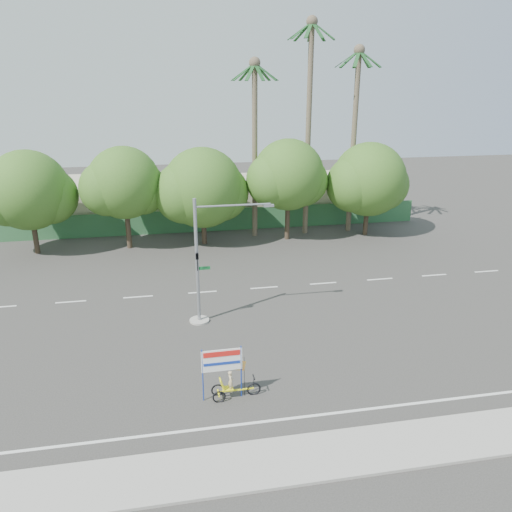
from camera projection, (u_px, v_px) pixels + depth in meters
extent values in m
plane|color=#33302D|center=(256.00, 353.00, 24.60)|extent=(120.00, 120.00, 0.00)
cube|color=gray|center=(295.00, 459.00, 17.63)|extent=(50.00, 2.40, 0.12)
cube|color=#336B3D|center=(212.00, 220.00, 44.20)|extent=(38.00, 0.08, 2.00)
cube|color=#B9B193|center=(99.00, 202.00, 46.31)|extent=(12.00, 8.00, 4.00)
cube|color=#B9B193|center=(288.00, 197.00, 49.48)|extent=(14.00, 8.00, 3.60)
cylinder|color=#473828|center=(35.00, 231.00, 38.29)|extent=(0.40, 0.40, 3.52)
sphere|color=#275218|center=(28.00, 190.00, 37.22)|extent=(6.00, 6.00, 6.00)
sphere|color=#275218|center=(49.00, 196.00, 37.92)|extent=(4.32, 4.32, 4.32)
sphere|color=#275218|center=(9.00, 196.00, 36.87)|extent=(4.56, 4.56, 4.56)
cylinder|color=#473828|center=(128.00, 225.00, 39.46)|extent=(0.40, 0.40, 3.74)
sphere|color=#275218|center=(124.00, 183.00, 38.33)|extent=(5.60, 5.60, 5.60)
sphere|color=#275218|center=(142.00, 189.00, 39.02)|extent=(4.03, 4.03, 4.03)
sphere|color=#275218|center=(107.00, 188.00, 37.99)|extent=(4.26, 4.26, 4.26)
cylinder|color=#473828|center=(204.00, 224.00, 40.57)|extent=(0.40, 0.40, 3.30)
sphere|color=#275218|center=(203.00, 188.00, 39.57)|extent=(6.40, 6.40, 6.40)
sphere|color=#275218|center=(220.00, 193.00, 40.27)|extent=(4.61, 4.61, 4.61)
sphere|color=#275218|center=(185.00, 193.00, 39.19)|extent=(4.86, 4.86, 4.86)
cylinder|color=#473828|center=(287.00, 217.00, 41.68)|extent=(0.40, 0.40, 3.87)
sphere|color=#275218|center=(288.00, 175.00, 40.51)|extent=(5.80, 5.80, 5.80)
sphere|color=#275218|center=(303.00, 181.00, 41.21)|extent=(4.18, 4.18, 4.18)
sphere|color=#275218|center=(273.00, 180.00, 40.17)|extent=(4.41, 4.41, 4.41)
cylinder|color=#473828|center=(366.00, 215.00, 42.96)|extent=(0.40, 0.40, 3.43)
sphere|color=#275218|center=(369.00, 179.00, 41.92)|extent=(6.20, 6.20, 6.20)
sphere|color=#275218|center=(382.00, 185.00, 42.62)|extent=(4.46, 4.46, 4.46)
sphere|color=#275218|center=(354.00, 184.00, 41.55)|extent=(4.71, 4.71, 4.71)
cylinder|color=#70604C|center=(308.00, 134.00, 41.23)|extent=(0.44, 0.44, 17.00)
sphere|color=#70604C|center=(312.00, 21.00, 38.39)|extent=(0.90, 0.90, 0.90)
cube|color=#1C4C21|center=(323.00, 31.00, 38.77)|extent=(1.91, 0.28, 1.36)
cube|color=#1C4C21|center=(318.00, 32.00, 39.30)|extent=(1.65, 1.44, 1.36)
cube|color=#1C4C21|center=(310.00, 32.00, 39.50)|extent=(0.61, 1.93, 1.36)
cube|color=#1C4C21|center=(303.00, 31.00, 39.29)|extent=(1.20, 1.80, 1.36)
cube|color=#1C4C21|center=(300.00, 31.00, 38.76)|extent=(1.89, 0.92, 1.36)
cube|color=#1C4C21|center=(302.00, 30.00, 38.16)|extent=(1.89, 0.92, 1.36)
cube|color=#1C4C21|center=(309.00, 30.00, 37.77)|extent=(1.20, 1.80, 1.36)
cube|color=#1C4C21|center=(317.00, 30.00, 37.78)|extent=(0.61, 1.93, 1.36)
cube|color=#1C4C21|center=(323.00, 30.00, 38.18)|extent=(1.65, 1.44, 1.36)
cylinder|color=#70604C|center=(353.00, 145.00, 42.25)|extent=(0.44, 0.44, 15.00)
sphere|color=#70604C|center=(359.00, 50.00, 39.75)|extent=(0.90, 0.90, 0.90)
cube|color=#1C4C21|center=(370.00, 59.00, 40.13)|extent=(1.91, 0.28, 1.36)
cube|color=#1C4C21|center=(364.00, 59.00, 40.65)|extent=(1.65, 1.44, 1.36)
cube|color=#1C4C21|center=(356.00, 59.00, 40.86)|extent=(0.61, 1.93, 1.36)
cube|color=#1C4C21|center=(350.00, 59.00, 40.64)|extent=(1.20, 1.80, 1.36)
cube|color=#1C4C21|center=(347.00, 59.00, 40.11)|extent=(1.89, 0.92, 1.36)
cube|color=#1C4C21|center=(350.00, 59.00, 39.52)|extent=(1.89, 0.92, 1.36)
cube|color=#1C4C21|center=(357.00, 58.00, 39.13)|extent=(1.20, 1.80, 1.36)
cube|color=#1C4C21|center=(365.00, 58.00, 39.14)|extent=(0.61, 1.93, 1.36)
cube|color=#1C4C21|center=(370.00, 59.00, 39.53)|extent=(1.65, 1.44, 1.36)
cylinder|color=#70604C|center=(255.00, 154.00, 40.95)|extent=(0.44, 0.44, 14.00)
sphere|color=#70604C|center=(255.00, 63.00, 38.62)|extent=(0.90, 0.90, 0.90)
cube|color=#1C4C21|center=(267.00, 72.00, 39.00)|extent=(1.91, 0.28, 1.36)
cube|color=#1C4C21|center=(262.00, 72.00, 39.52)|extent=(1.65, 1.44, 1.36)
cube|color=#1C4C21|center=(255.00, 72.00, 39.72)|extent=(0.61, 1.93, 1.36)
cube|color=#1C4C21|center=(247.00, 72.00, 39.51)|extent=(1.20, 1.80, 1.36)
cube|color=#1C4C21|center=(243.00, 72.00, 38.98)|extent=(1.89, 0.92, 1.36)
cube|color=#1C4C21|center=(244.00, 72.00, 38.39)|extent=(1.89, 0.92, 1.36)
cube|color=#1C4C21|center=(251.00, 72.00, 38.00)|extent=(1.20, 1.80, 1.36)
cube|color=#1C4C21|center=(259.00, 72.00, 38.00)|extent=(0.61, 1.93, 1.36)
cube|color=#1C4C21|center=(265.00, 72.00, 38.40)|extent=(1.65, 1.44, 1.36)
cylinder|color=gray|center=(199.00, 320.00, 27.87)|extent=(1.10, 1.10, 0.10)
cylinder|color=gray|center=(197.00, 262.00, 26.72)|extent=(0.18, 0.18, 7.00)
cylinder|color=gray|center=(233.00, 205.00, 26.04)|extent=(4.00, 0.10, 0.10)
cube|color=gray|center=(269.00, 206.00, 26.40)|extent=(0.55, 0.20, 0.12)
imported|color=black|center=(197.00, 262.00, 26.48)|extent=(0.16, 0.20, 1.00)
cube|color=#14662D|center=(204.00, 268.00, 26.89)|extent=(0.70, 0.04, 0.18)
torus|color=black|center=(254.00, 389.00, 21.29)|extent=(0.61, 0.08, 0.61)
torus|color=black|center=(218.00, 390.00, 21.25)|extent=(0.57, 0.07, 0.57)
torus|color=black|center=(219.00, 397.00, 20.79)|extent=(0.57, 0.07, 0.57)
cube|color=yellow|center=(236.00, 390.00, 21.13)|extent=(1.52, 0.07, 0.05)
cube|color=yellow|center=(218.00, 393.00, 21.01)|extent=(0.06, 0.54, 0.04)
cube|color=yellow|center=(228.00, 388.00, 21.03)|extent=(0.45, 0.38, 0.05)
cube|color=yellow|center=(222.00, 384.00, 20.90)|extent=(0.21, 0.38, 0.49)
cylinder|color=black|center=(254.00, 382.00, 21.17)|extent=(0.03, 0.03, 0.49)
cube|color=black|center=(254.00, 377.00, 21.09)|extent=(0.04, 0.40, 0.04)
imported|color=#CCB284|center=(231.00, 381.00, 20.94)|extent=(0.24, 0.36, 0.97)
cylinder|color=#1635AA|center=(203.00, 376.00, 20.59)|extent=(0.05, 0.05, 2.42)
cylinder|color=#1635AA|center=(241.00, 371.00, 20.88)|extent=(0.05, 0.05, 2.42)
cube|color=white|center=(222.00, 360.00, 20.52)|extent=(1.70, 0.06, 0.99)
cube|color=red|center=(222.00, 354.00, 20.39)|extent=(1.52, 0.03, 0.23)
cube|color=#1635AA|center=(222.00, 364.00, 20.54)|extent=(1.52, 0.03, 0.13)
cylinder|color=black|center=(244.00, 377.00, 20.99)|extent=(0.02, 0.02, 1.88)
cube|color=red|center=(237.00, 365.00, 20.74)|extent=(0.79, 0.03, 0.59)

